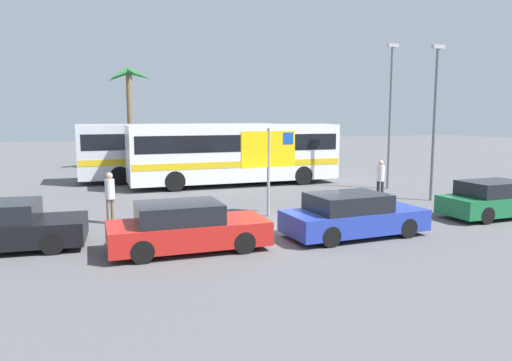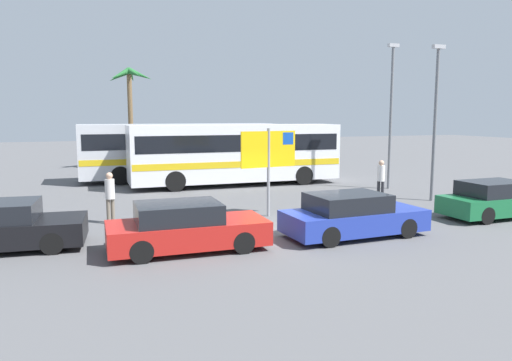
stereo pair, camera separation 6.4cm
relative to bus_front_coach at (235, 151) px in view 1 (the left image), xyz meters
The scene contains 13 objects.
ground 10.66m from the bus_front_coach, 99.66° to the right, with size 120.00×120.00×0.00m, color #565659.
bus_front_coach is the anchor object (origin of this frame).
bus_rear_coach 3.92m from the bus_front_coach, 126.94° to the left, with size 10.97×2.49×3.17m.
ferry_sign 8.07m from the bus_front_coach, 98.27° to the right, with size 2.19×0.37×3.20m.
car_black 13.70m from the bus_front_coach, 134.81° to the right, with size 4.26×2.20×1.32m.
car_green 12.73m from the bus_front_coach, 59.22° to the right, with size 4.27×1.80×1.32m.
car_blue 11.64m from the bus_front_coach, 89.30° to the right, with size 4.42×2.04×1.32m.
car_red 12.51m from the bus_front_coach, 113.37° to the right, with size 4.29×1.84×1.32m.
pedestrian_by_bus 8.00m from the bus_front_coach, 55.44° to the right, with size 0.32×0.32×1.75m.
pedestrian_near_sign 9.94m from the bus_front_coach, 132.53° to the right, with size 0.32×0.32×1.75m.
lamp_post_left_side 10.00m from the bus_front_coach, 47.75° to the right, with size 0.56×0.20×6.56m.
lamp_post_right_side 8.10m from the bus_front_coach, 28.58° to the right, with size 0.56×0.20×7.10m.
palm_tree_seaside 11.11m from the bus_front_coach, 115.27° to the left, with size 2.97×3.05×6.82m.
Camera 1 is at (-5.67, -13.74, 3.65)m, focal length 33.79 mm.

